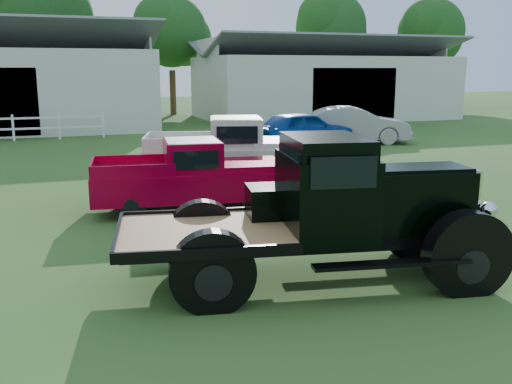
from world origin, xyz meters
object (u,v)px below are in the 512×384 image
object	(u,v)px
misc_car_grey	(353,125)
misc_car_blue	(303,130)
white_pickup	(232,152)
vintage_flatbed	(317,210)
red_pickup	(189,175)

from	to	relation	value
misc_car_grey	misc_car_blue	bearing A→B (deg)	125.72
white_pickup	misc_car_blue	distance (m)	8.03
vintage_flatbed	misc_car_grey	size ratio (longest dim) A/B	1.16
red_pickup	misc_car_blue	distance (m)	11.19
vintage_flatbed	misc_car_grey	world-z (taller)	vintage_flatbed
vintage_flatbed	red_pickup	size ratio (longest dim) A/B	1.25
vintage_flatbed	misc_car_grey	distance (m)	17.22
vintage_flatbed	white_pickup	xyz separation A→B (m)	(1.00, 7.68, -0.19)
vintage_flatbed	misc_car_blue	bearing A→B (deg)	76.68
misc_car_blue	misc_car_grey	xyz separation A→B (m)	(2.81, 0.82, 0.03)
red_pickup	misc_car_grey	bearing A→B (deg)	51.89
misc_car_grey	white_pickup	bearing A→B (deg)	151.81
white_pickup	misc_car_blue	bearing A→B (deg)	66.65
red_pickup	misc_car_grey	world-z (taller)	red_pickup
vintage_flatbed	white_pickup	distance (m)	7.75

